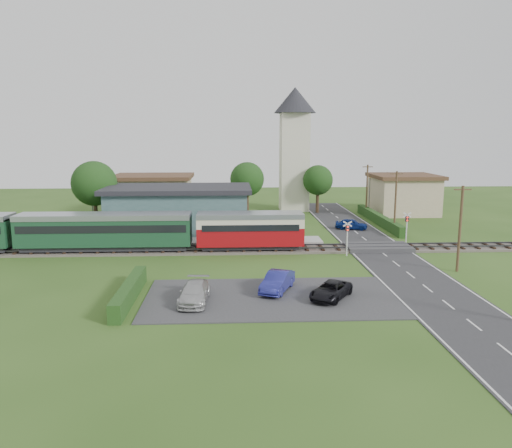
{
  "coord_description": "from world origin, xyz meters",
  "views": [
    {
      "loc": [
        -4.05,
        -44.44,
        10.99
      ],
      "look_at": [
        -1.71,
        4.0,
        2.27
      ],
      "focal_mm": 35.0,
      "sensor_mm": 36.0,
      "label": 1
    }
  ],
  "objects_px": {
    "car_park_blue": "(277,281)",
    "pedestrian_near": "(242,234)",
    "car_on_road": "(351,224)",
    "car_park_silver": "(194,293)",
    "church_tower": "(294,140)",
    "house_east": "(404,194)",
    "crossing_signal_near": "(347,233)",
    "pedestrian_far": "(133,233)",
    "equipment_hut": "(93,228)",
    "train": "(71,230)",
    "house_west": "(153,194)",
    "station_building": "(179,210)",
    "crossing_signal_far": "(407,223)",
    "car_park_dark": "(331,290)"
  },
  "relations": [
    {
      "from": "church_tower",
      "to": "pedestrian_near",
      "type": "xyz_separation_m",
      "value": [
        -8.09,
        -23.6,
        -9.01
      ]
    },
    {
      "from": "crossing_signal_far",
      "to": "church_tower",
      "type": "bearing_deg",
      "value": 110.02
    },
    {
      "from": "house_east",
      "to": "car_on_road",
      "type": "distance_m",
      "value": 15.63
    },
    {
      "from": "crossing_signal_far",
      "to": "house_west",
      "type": "bearing_deg",
      "value": 144.23
    },
    {
      "from": "car_park_silver",
      "to": "pedestrian_far",
      "type": "bearing_deg",
      "value": 116.74
    },
    {
      "from": "house_east",
      "to": "crossing_signal_near",
      "type": "relative_size",
      "value": 2.69
    },
    {
      "from": "car_park_blue",
      "to": "car_park_silver",
      "type": "distance_m",
      "value": 6.07
    },
    {
      "from": "car_on_road",
      "to": "car_park_blue",
      "type": "height_order",
      "value": "car_park_blue"
    },
    {
      "from": "pedestrian_near",
      "to": "house_east",
      "type": "bearing_deg",
      "value": -158.0
    },
    {
      "from": "house_west",
      "to": "pedestrian_near",
      "type": "height_order",
      "value": "house_west"
    },
    {
      "from": "equipment_hut",
      "to": "car_park_blue",
      "type": "relative_size",
      "value": 0.61
    },
    {
      "from": "car_park_blue",
      "to": "car_on_road",
      "type": "bearing_deg",
      "value": 87.45
    },
    {
      "from": "station_building",
      "to": "house_west",
      "type": "distance_m",
      "value": 14.87
    },
    {
      "from": "equipment_hut",
      "to": "church_tower",
      "type": "distance_m",
      "value": 33.48
    },
    {
      "from": "equipment_hut",
      "to": "car_park_silver",
      "type": "xyz_separation_m",
      "value": [
        11.41,
        -17.96,
        -1.03
      ]
    },
    {
      "from": "car_park_blue",
      "to": "pedestrian_near",
      "type": "height_order",
      "value": "pedestrian_near"
    },
    {
      "from": "crossing_signal_far",
      "to": "pedestrian_near",
      "type": "height_order",
      "value": "crossing_signal_far"
    },
    {
      "from": "house_west",
      "to": "house_east",
      "type": "bearing_deg",
      "value": -1.64
    },
    {
      "from": "crossing_signal_far",
      "to": "car_on_road",
      "type": "xyz_separation_m",
      "value": [
        -3.75,
        7.9,
        -1.46
      ]
    },
    {
      "from": "church_tower",
      "to": "car_park_blue",
      "type": "xyz_separation_m",
      "value": [
        -5.91,
        -38.64,
        -9.46
      ]
    },
    {
      "from": "pedestrian_near",
      "to": "pedestrian_far",
      "type": "height_order",
      "value": "pedestrian_far"
    },
    {
      "from": "crossing_signal_near",
      "to": "car_park_blue",
      "type": "bearing_deg",
      "value": -125.53
    },
    {
      "from": "crossing_signal_far",
      "to": "pedestrian_near",
      "type": "xyz_separation_m",
      "value": [
        -16.69,
        0.01,
        -0.93
      ]
    },
    {
      "from": "church_tower",
      "to": "house_west",
      "type": "height_order",
      "value": "church_tower"
    },
    {
      "from": "car_park_silver",
      "to": "church_tower",
      "type": "bearing_deg",
      "value": 77.98
    },
    {
      "from": "station_building",
      "to": "crossing_signal_far",
      "type": "bearing_deg",
      "value": -15.63
    },
    {
      "from": "crossing_signal_far",
      "to": "car_on_road",
      "type": "height_order",
      "value": "crossing_signal_far"
    },
    {
      "from": "equipment_hut",
      "to": "car_park_blue",
      "type": "bearing_deg",
      "value": -42.82
    },
    {
      "from": "pedestrian_near",
      "to": "pedestrian_far",
      "type": "distance_m",
      "value": 10.92
    },
    {
      "from": "station_building",
      "to": "church_tower",
      "type": "bearing_deg",
      "value": 48.59
    },
    {
      "from": "crossing_signal_far",
      "to": "house_east",
      "type": "bearing_deg",
      "value": 71.92
    },
    {
      "from": "equipment_hut",
      "to": "house_east",
      "type": "relative_size",
      "value": 0.29
    },
    {
      "from": "train",
      "to": "car_on_road",
      "type": "height_order",
      "value": "train"
    },
    {
      "from": "equipment_hut",
      "to": "car_park_dark",
      "type": "distance_m",
      "value": 27.1
    },
    {
      "from": "station_building",
      "to": "house_west",
      "type": "relative_size",
      "value": 1.48
    },
    {
      "from": "equipment_hut",
      "to": "crossing_signal_near",
      "type": "distance_m",
      "value": 25.04
    },
    {
      "from": "station_building",
      "to": "house_east",
      "type": "bearing_deg",
      "value": 23.44
    },
    {
      "from": "train",
      "to": "crossing_signal_near",
      "type": "distance_m",
      "value": 25.66
    },
    {
      "from": "crossing_signal_near",
      "to": "car_park_blue",
      "type": "relative_size",
      "value": 0.78
    },
    {
      "from": "station_building",
      "to": "house_east",
      "type": "height_order",
      "value": "house_east"
    },
    {
      "from": "equipment_hut",
      "to": "station_building",
      "type": "relative_size",
      "value": 0.16
    },
    {
      "from": "car_on_road",
      "to": "pedestrian_near",
      "type": "height_order",
      "value": "pedestrian_near"
    },
    {
      "from": "crossing_signal_far",
      "to": "car_park_blue",
      "type": "bearing_deg",
      "value": -133.98
    },
    {
      "from": "car_on_road",
      "to": "pedestrian_far",
      "type": "relative_size",
      "value": 2.26
    },
    {
      "from": "church_tower",
      "to": "car_park_silver",
      "type": "xyz_separation_m",
      "value": [
        -11.59,
        -40.76,
        -9.5
      ]
    },
    {
      "from": "train",
      "to": "church_tower",
      "type": "xyz_separation_m",
      "value": [
        24.15,
        26.0,
        8.05
      ]
    },
    {
      "from": "car_park_silver",
      "to": "car_park_dark",
      "type": "bearing_deg",
      "value": 5.96
    },
    {
      "from": "car_park_blue",
      "to": "house_west",
      "type": "bearing_deg",
      "value": 134.17
    },
    {
      "from": "church_tower",
      "to": "car_park_silver",
      "type": "bearing_deg",
      "value": -105.87
    },
    {
      "from": "equipment_hut",
      "to": "station_building",
      "type": "xyz_separation_m",
      "value": [
        8.0,
        5.79,
        0.95
      ]
    }
  ]
}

